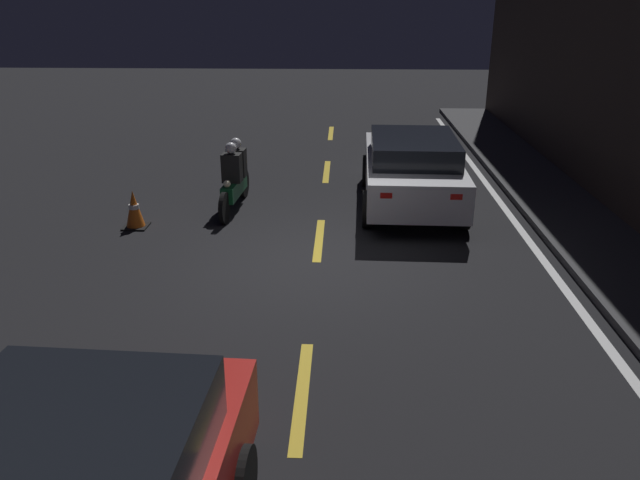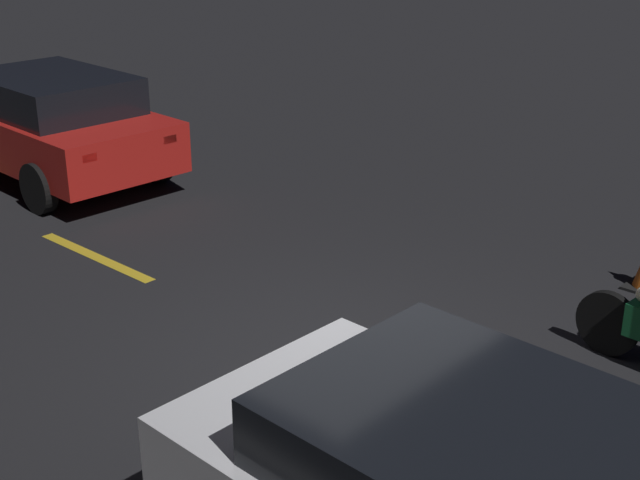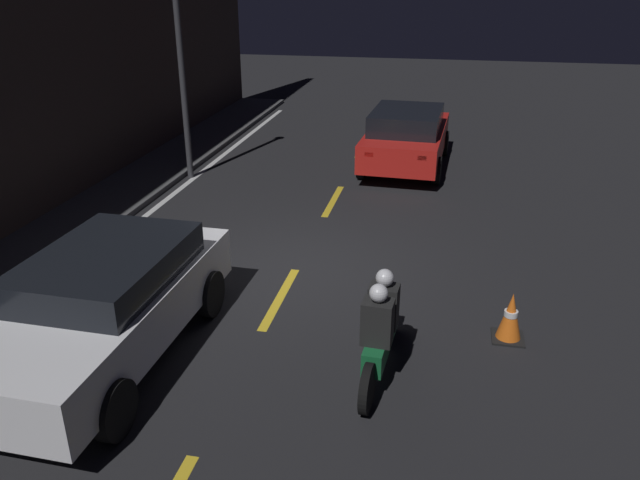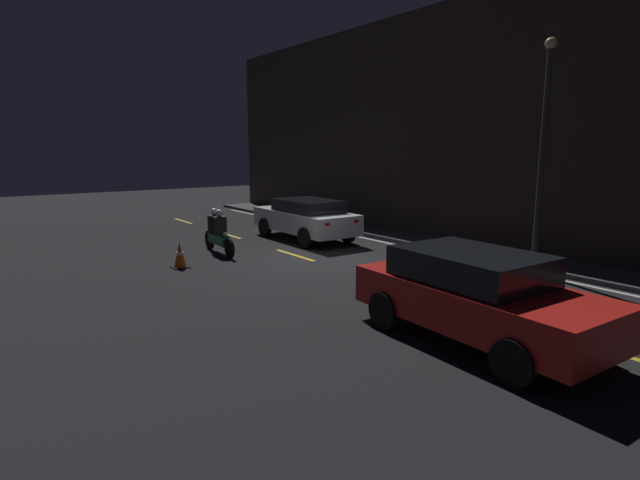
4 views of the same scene
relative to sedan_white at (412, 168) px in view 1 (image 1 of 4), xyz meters
name	(u,v)px [view 1 (image 1 of 4)]	position (x,y,z in m)	size (l,w,h in m)	color
ground_plane	(317,262)	(2.95, -1.75, -0.78)	(56.00, 56.00, 0.00)	black
raised_curb	(618,264)	(2.95, 2.95, -0.73)	(28.00, 1.65, 0.12)	#424244
lane_dash_a	(331,133)	(-7.05, -1.75, -0.78)	(2.00, 0.14, 0.01)	gold
lane_dash_b	(327,171)	(-2.55, -1.75, -0.78)	(2.00, 0.14, 0.01)	gold
lane_dash_c	(319,239)	(1.95, -1.75, -0.78)	(2.00, 0.14, 0.01)	gold
lane_dash_d	(302,393)	(6.45, -1.75, -0.78)	(2.00, 0.14, 0.01)	gold
lane_solid_kerb	(548,266)	(2.95, 1.88, -0.78)	(25.20, 0.14, 0.01)	silver
sedan_white	(412,168)	(0.00, 0.00, 0.00)	(4.35, 2.00, 1.43)	silver
motorcycle	(234,177)	(0.32, -3.47, -0.15)	(2.23, 0.40, 1.37)	black
traffic_cone_near	(134,209)	(1.46, -5.12, -0.44)	(0.44, 0.44, 0.70)	black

